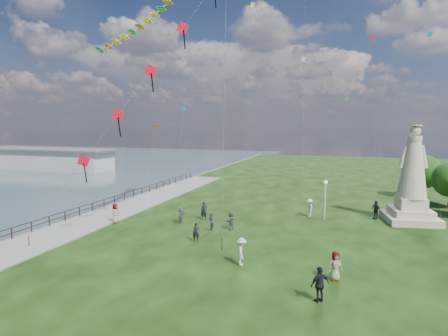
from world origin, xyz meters
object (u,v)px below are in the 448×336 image
(person_1, at_px, (211,222))
(person_10, at_px, (115,214))
(statue, at_px, (412,186))
(person_8, at_px, (310,208))
(person_2, at_px, (241,252))
(person_6, at_px, (204,211))
(person_9, at_px, (376,210))
(person_5, at_px, (181,215))
(person_0, at_px, (196,232))
(person_11, at_px, (231,221))
(person_3, at_px, (320,284))
(person_4, at_px, (335,266))
(pier_pavilion, at_px, (49,159))
(lamppost, at_px, (325,191))

(person_1, height_order, person_10, person_10)
(statue, height_order, person_8, statue)
(person_2, bearing_deg, person_6, 12.62)
(person_2, bearing_deg, person_8, -31.91)
(person_2, relative_size, person_9, 1.01)
(person_5, bearing_deg, person_8, -57.98)
(person_1, xyz_separation_m, person_9, (13.85, 8.90, 0.11))
(person_0, xyz_separation_m, person_11, (1.62, 4.04, 0.06))
(person_6, distance_m, person_11, 4.37)
(person_3, height_order, person_10, person_3)
(person_1, height_order, person_2, person_2)
(person_2, height_order, person_9, person_2)
(statue, bearing_deg, person_4, -121.26)
(person_5, xyz_separation_m, person_10, (-5.78, -2.04, 0.18))
(person_8, relative_size, person_10, 0.96)
(pier_pavilion, relative_size, person_5, 19.70)
(person_8, height_order, person_10, person_10)
(pier_pavilion, height_order, person_11, pier_pavilion)
(lamppost, xyz_separation_m, person_4, (1.47, -14.58, -1.90))
(statue, relative_size, person_9, 5.07)
(person_2, relative_size, person_6, 1.05)
(pier_pavilion, height_order, person_6, pier_pavilion)
(lamppost, height_order, person_11, lamppost)
(statue, distance_m, person_8, 9.69)
(person_5, bearing_deg, person_6, -37.04)
(statue, xyz_separation_m, person_8, (-9.29, -1.03, -2.57))
(person_1, relative_size, person_9, 0.88)
(person_3, height_order, person_11, person_3)
(person_0, bearing_deg, person_6, 89.94)
(pier_pavilion, xyz_separation_m, person_5, (46.39, -32.99, -1.08))
(lamppost, xyz_separation_m, person_6, (-11.15, -3.72, -1.92))
(lamppost, height_order, person_5, lamppost)
(person_8, height_order, person_11, person_8)
(person_0, height_order, person_2, person_2)
(person_2, distance_m, person_11, 8.29)
(statue, xyz_separation_m, person_2, (-12.26, -15.66, -2.56))
(person_0, distance_m, person_10, 9.67)
(person_3, xyz_separation_m, person_4, (0.68, 3.06, -0.07))
(lamppost, distance_m, person_1, 11.76)
(person_3, bearing_deg, person_5, -83.94)
(lamppost, bearing_deg, person_4, -84.23)
(pier_pavilion, xyz_separation_m, lamppost, (59.13, -27.36, 0.95))
(statue, bearing_deg, person_2, -138.14)
(person_4, bearing_deg, pier_pavilion, 118.32)
(lamppost, height_order, person_0, lamppost)
(pier_pavilion, bearing_deg, lamppost, -24.83)
(pier_pavilion, relative_size, person_0, 19.79)
(lamppost, height_order, person_1, lamppost)
(person_6, height_order, person_11, person_6)
(person_2, bearing_deg, person_11, 1.73)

